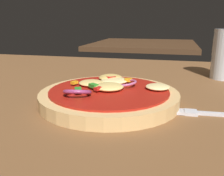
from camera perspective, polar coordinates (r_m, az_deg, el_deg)
dining_table at (r=0.42m, az=-4.21°, el=-5.13°), size 1.16×0.98×0.03m
pizza at (r=0.41m, az=-0.63°, el=-1.64°), size 0.23×0.23×0.04m
fork at (r=0.39m, az=22.77°, el=-5.59°), size 0.18×0.02×0.00m
background_table at (r=1.55m, az=7.46°, el=9.91°), size 0.61×0.64×0.03m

